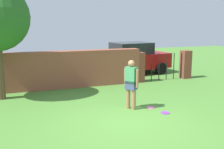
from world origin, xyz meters
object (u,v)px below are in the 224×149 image
car (131,58)px  frisbee_purple (165,113)px  person (131,82)px  frisbee_pink (151,107)px

car → frisbee_purple: size_ratio=16.26×
person → frisbee_pink: person is taller
car → person: bearing=58.3°
car → frisbee_pink: bearing=64.5°
car → frisbee_pink: car is taller
frisbee_purple → car: bearing=75.3°
person → frisbee_purple: 1.45m
person → frisbee_pink: (0.66, -0.13, -0.89)m
person → frisbee_purple: (0.84, -0.78, -0.89)m
car → frisbee_purple: bearing=67.6°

